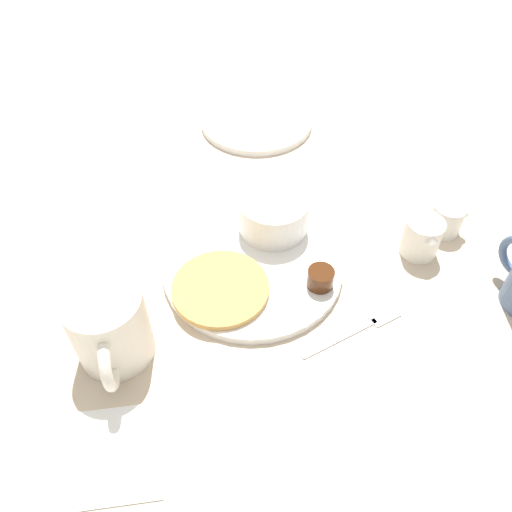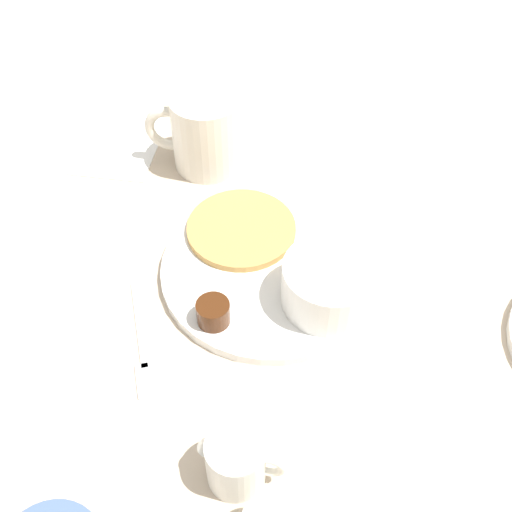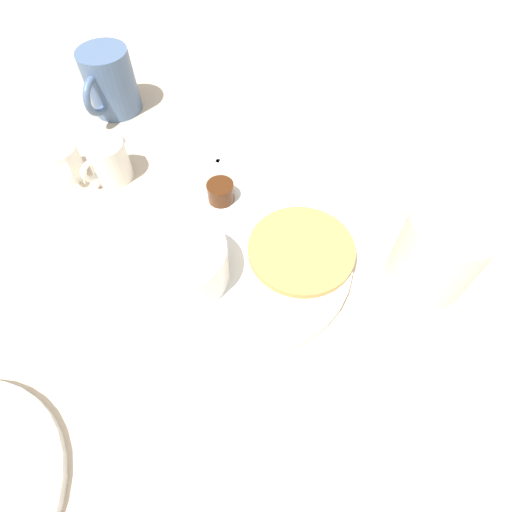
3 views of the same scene
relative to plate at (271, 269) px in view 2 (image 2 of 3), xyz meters
name	(u,v)px [view 2 (image 2 of 3)]	position (x,y,z in m)	size (l,w,h in m)	color
ground_plane	(271,273)	(0.00, 0.00, -0.01)	(4.00, 4.00, 0.00)	#C6B299
plate	(271,269)	(0.00, 0.00, 0.00)	(0.25, 0.25, 0.01)	white
pancake_stack	(241,229)	(0.05, 0.04, 0.01)	(0.13, 0.13, 0.01)	tan
bowl	(330,283)	(-0.04, -0.06, 0.03)	(0.10, 0.10, 0.05)	white
syrup_cup	(213,313)	(-0.08, 0.05, 0.02)	(0.04, 0.04, 0.03)	#47230F
butter_ramekin	(331,306)	(-0.06, -0.07, 0.02)	(0.05, 0.05, 0.04)	white
coffee_mug	(205,132)	(0.19, 0.10, 0.05)	(0.09, 0.13, 0.10)	silver
creamer_pitcher_near	(237,461)	(-0.24, 0.01, 0.02)	(0.05, 0.08, 0.06)	white
fork	(143,351)	(-0.12, 0.12, 0.00)	(0.14, 0.06, 0.00)	silver
napkin	(120,145)	(0.21, 0.23, 0.00)	(0.15, 0.11, 0.00)	white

